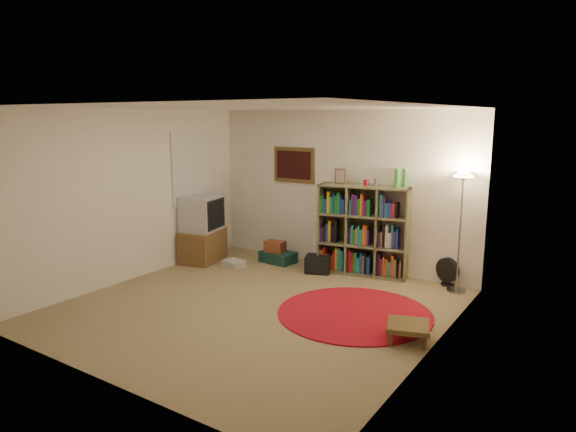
# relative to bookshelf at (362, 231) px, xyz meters

# --- Properties ---
(room) EXTENTS (4.54, 4.54, 2.54)m
(room) POSITION_rel_bookshelf_xyz_m (-0.56, -2.01, 0.59)
(room) COLOR #8A7651
(room) RESTS_ON ground
(bookshelf) EXTENTS (1.42, 0.62, 1.65)m
(bookshelf) POSITION_rel_bookshelf_xyz_m (0.00, 0.00, 0.00)
(bookshelf) COLOR #626141
(bookshelf) RESTS_ON ground
(floor_lamp) EXTENTS (0.40, 0.40, 1.67)m
(floor_lamp) POSITION_rel_bookshelf_xyz_m (1.47, -0.04, 0.72)
(floor_lamp) COLOR gray
(floor_lamp) RESTS_ON ground
(floor_fan) EXTENTS (0.36, 0.25, 0.41)m
(floor_fan) POSITION_rel_bookshelf_xyz_m (1.28, 0.15, -0.46)
(floor_fan) COLOR black
(floor_fan) RESTS_ON ground
(tv_stand) EXTENTS (0.68, 0.86, 1.11)m
(tv_stand) POSITION_rel_bookshelf_xyz_m (-2.52, -0.83, -0.13)
(tv_stand) COLOR brown
(tv_stand) RESTS_ON ground
(dvd_box) EXTENTS (0.35, 0.30, 0.10)m
(dvd_box) POSITION_rel_bookshelf_xyz_m (-1.88, -0.80, -0.61)
(dvd_box) COLOR #B8B8BD
(dvd_box) RESTS_ON ground
(suitcase) EXTENTS (0.60, 0.42, 0.18)m
(suitcase) POSITION_rel_bookshelf_xyz_m (-1.43, -0.20, -0.58)
(suitcase) COLOR #11312B
(suitcase) RESTS_ON ground
(wicker_basket) EXTENTS (0.34, 0.26, 0.18)m
(wicker_basket) POSITION_rel_bookshelf_xyz_m (-1.47, -0.23, -0.39)
(wicker_basket) COLOR brown
(wicker_basket) RESTS_ON suitcase
(duffel_bag) EXTENTS (0.47, 0.43, 0.26)m
(duffel_bag) POSITION_rel_bookshelf_xyz_m (-0.59, -0.32, -0.53)
(duffel_bag) COLOR black
(duffel_bag) RESTS_ON ground
(paper_towel) EXTENTS (0.15, 0.15, 0.26)m
(paper_towel) POSITION_rel_bookshelf_xyz_m (-0.52, -0.09, -0.54)
(paper_towel) COLOR silver
(paper_towel) RESTS_ON ground
(red_rug) EXTENTS (1.90, 1.90, 0.02)m
(red_rug) POSITION_rel_bookshelf_xyz_m (0.65, -1.56, -0.66)
(red_rug) COLOR maroon
(red_rug) RESTS_ON ground
(side_table) EXTENTS (0.56, 0.56, 0.20)m
(side_table) POSITION_rel_bookshelf_xyz_m (1.48, -1.95, -0.50)
(side_table) COLOR #4C381A
(side_table) RESTS_ON ground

